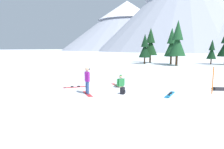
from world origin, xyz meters
name	(u,v)px	position (x,y,z in m)	size (l,w,h in m)	color
ground_plane	(134,96)	(0.00, 0.00, 0.00)	(800.00, 800.00, 0.00)	white
snowboarder_foreground	(87,80)	(-2.87, -0.88, 0.90)	(1.37, 1.22, 1.71)	red
snowboarder_midground	(120,83)	(-1.94, 2.01, 0.34)	(1.55, 1.43, 0.98)	gray
loose_snowboard_far_spare	(170,94)	(1.86, 1.37, 0.02)	(0.38, 1.94, 0.09)	#1E8CD8
loose_snowboard_near_right	(75,87)	(-4.87, 0.40, 0.02)	(1.51, 1.51, 0.09)	red
backpack_black	(123,91)	(-0.87, 0.17, 0.21)	(0.28, 0.33, 0.47)	black
trail_marker_pole	(213,81)	(4.21, 2.90, 0.87)	(0.06, 0.06, 1.74)	orange
pine_tree_short	(177,41)	(-0.88, 22.15, 4.09)	(2.79, 2.79, 7.51)	#472D19
pine_tree_young	(145,48)	(-6.73, 23.05, 3.02)	(2.20, 2.20, 5.54)	#472D19
pine_tree_twin	(212,51)	(4.30, 27.81, 2.44)	(1.63, 1.63, 4.48)	#472D19
pine_tree_leaning	(172,45)	(-2.21, 24.52, 3.58)	(2.53, 2.53, 6.57)	#472D19
pine_tree_slender	(151,44)	(-6.67, 26.53, 3.81)	(2.78, 2.78, 6.98)	#472D19
peak_east_ridge	(127,25)	(-97.91, 227.77, 34.41)	(175.70, 175.70, 65.87)	#9EA3B2
peak_west_ridge	(185,6)	(-20.42, 191.73, 44.06)	(173.62, 173.62, 84.33)	#9EA3B2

